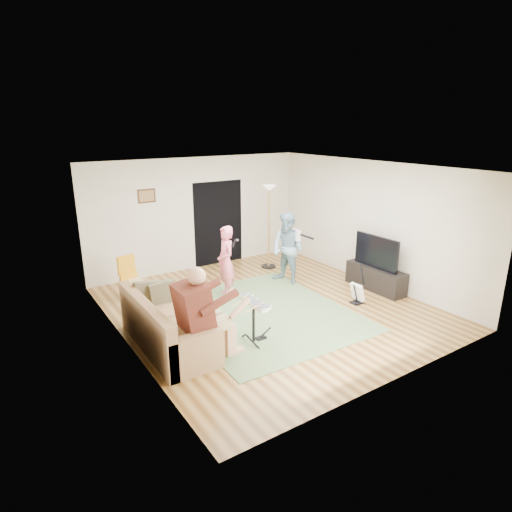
{
  "coord_description": "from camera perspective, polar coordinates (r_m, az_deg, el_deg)",
  "views": [
    {
      "loc": [
        -4.45,
        -6.29,
        3.46
      ],
      "look_at": [
        -0.1,
        0.3,
        1.0
      ],
      "focal_mm": 30.0,
      "sensor_mm": 36.0,
      "label": 1
    }
  ],
  "objects": [
    {
      "name": "floor",
      "position": [
        8.44,
        1.67,
        -6.86
      ],
      "size": [
        6.0,
        6.0,
        0.0
      ],
      "primitive_type": "plane",
      "color": "brown",
      "rests_on": "ground"
    },
    {
      "name": "walls",
      "position": [
        7.99,
        1.76,
        2.01
      ],
      "size": [
        5.5,
        6.0,
        2.7
      ],
      "primitive_type": null,
      "color": "beige",
      "rests_on": "floor"
    },
    {
      "name": "ceiling",
      "position": [
        7.74,
        1.85,
        11.69
      ],
      "size": [
        6.0,
        6.0,
        0.0
      ],
      "primitive_type": "plane",
      "rotation": [
        3.14,
        0.0,
        0.0
      ],
      "color": "white",
      "rests_on": "walls"
    },
    {
      "name": "window_blinds",
      "position": [
        6.97,
        -17.99,
        0.57
      ],
      "size": [
        0.0,
        2.05,
        2.05
      ],
      "primitive_type": "plane",
      "rotation": [
        1.57,
        0.0,
        1.57
      ],
      "color": "olive",
      "rests_on": "walls"
    },
    {
      "name": "doorway",
      "position": [
        10.81,
        -5.04,
        4.39
      ],
      "size": [
        2.1,
        0.0,
        2.1
      ],
      "primitive_type": "plane",
      "rotation": [
        1.57,
        0.0,
        0.0
      ],
      "color": "black",
      "rests_on": "walls"
    },
    {
      "name": "picture_frame",
      "position": [
        9.94,
        -14.39,
        7.76
      ],
      "size": [
        0.42,
        0.03,
        0.32
      ],
      "primitive_type": "cube",
      "color": "#3F2314",
      "rests_on": "walls"
    },
    {
      "name": "area_rug",
      "position": [
        8.18,
        0.89,
        -7.64
      ],
      "size": [
        3.13,
        3.62,
        0.02
      ],
      "primitive_type": "cube",
      "rotation": [
        0.0,
        0.0,
        -0.03
      ],
      "color": "#567547",
      "rests_on": "floor"
    },
    {
      "name": "sofa",
      "position": [
        7.07,
        -12.25,
        -9.76
      ],
      "size": [
        0.88,
        2.13,
        0.86
      ],
      "color": "#A17850",
      "rests_on": "floor"
    },
    {
      "name": "drummer",
      "position": [
        6.56,
        -6.66,
        -8.83
      ],
      "size": [
        0.97,
        0.54,
        1.49
      ],
      "color": "#582318",
      "rests_on": "sofa"
    },
    {
      "name": "drum_kit",
      "position": [
        7.05,
        -0.33,
        -9.03
      ],
      "size": [
        0.41,
        0.73,
        0.75
      ],
      "color": "black",
      "rests_on": "floor"
    },
    {
      "name": "singer",
      "position": [
        8.76,
        -4.04,
        -0.78
      ],
      "size": [
        0.45,
        0.6,
        1.49
      ],
      "primitive_type": "imported",
      "rotation": [
        0.0,
        0.0,
        -1.75
      ],
      "color": "#F36985",
      "rests_on": "floor"
    },
    {
      "name": "microphone",
      "position": [
        8.74,
        -2.95,
        1.74
      ],
      "size": [
        0.06,
        0.06,
        0.24
      ],
      "primitive_type": null,
      "color": "black",
      "rests_on": "singer"
    },
    {
      "name": "guitarist",
      "position": [
        9.47,
        4.24,
        0.99
      ],
      "size": [
        0.77,
        0.9,
        1.61
      ],
      "primitive_type": "imported",
      "rotation": [
        0.0,
        0.0,
        -1.34
      ],
      "color": "#7394A9",
      "rests_on": "floor"
    },
    {
      "name": "guitar_held",
      "position": [
        9.51,
        5.23,
        2.85
      ],
      "size": [
        0.13,
        0.6,
        0.26
      ],
      "primitive_type": null,
      "rotation": [
        0.0,
        0.0,
        -0.02
      ],
      "color": "white",
      "rests_on": "guitarist"
    },
    {
      "name": "guitar_spare",
      "position": [
        8.77,
        13.4,
        -4.69
      ],
      "size": [
        0.3,
        0.27,
        0.84
      ],
      "color": "black",
      "rests_on": "floor"
    },
    {
      "name": "torchiere_lamp",
      "position": [
        10.38,
        1.74,
        5.9
      ],
      "size": [
        0.37,
        0.37,
        2.05
      ],
      "color": "black",
      "rests_on": "floor"
    },
    {
      "name": "dining_chair",
      "position": [
        9.05,
        -16.24,
        -3.68
      ],
      "size": [
        0.46,
        0.48,
        0.91
      ],
      "rotation": [
        0.0,
        0.0,
        0.21
      ],
      "color": "#D6B48B",
      "rests_on": "floor"
    },
    {
      "name": "tv_cabinet",
      "position": [
        9.61,
        15.66,
        -2.85
      ],
      "size": [
        0.4,
        1.4,
        0.5
      ],
      "primitive_type": "cube",
      "color": "black",
      "rests_on": "floor"
    },
    {
      "name": "television",
      "position": [
        9.39,
        15.75,
        0.53
      ],
      "size": [
        0.06,
        1.12,
        0.69
      ],
      "primitive_type": "cube",
      "color": "black",
      "rests_on": "tv_cabinet"
    }
  ]
}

